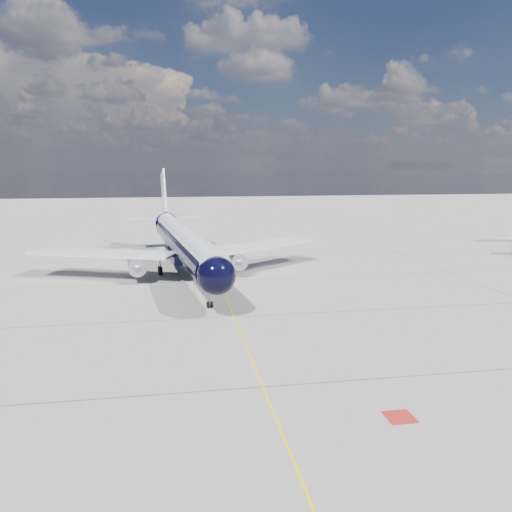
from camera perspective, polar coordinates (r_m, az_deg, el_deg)
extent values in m
plane|color=gray|center=(65.57, -4.67, -1.82)|extent=(320.00, 320.00, 0.00)
cube|color=yellow|center=(60.71, -4.26, -2.79)|extent=(0.16, 160.00, 0.01)
cube|color=maroon|center=(30.09, 16.10, -17.26)|extent=(1.60, 1.60, 0.01)
cylinder|color=black|center=(63.38, -8.16, 1.32)|extent=(8.05, 35.91, 3.57)
sphere|color=black|center=(45.17, -4.55, -2.23)|extent=(4.00, 4.00, 3.57)
cone|color=black|center=(85.05, -10.43, 3.91)|extent=(4.38, 6.98, 3.57)
cylinder|color=silver|center=(63.24, -8.18, 2.12)|extent=(7.50, 37.68, 2.79)
cube|color=black|center=(44.88, -4.51, -1.64)|extent=(2.38, 1.40, 0.52)
cube|color=silver|center=(64.23, -17.07, 0.32)|extent=(18.56, 10.80, 0.30)
cube|color=silver|center=(67.01, 0.05, 1.18)|extent=(17.47, 14.26, 0.30)
cube|color=black|center=(63.59, -8.13, 0.15)|extent=(5.10, 9.83, 0.94)
cylinder|color=#B6B6BE|center=(61.26, -13.51, -1.00)|extent=(2.64, 4.56, 2.11)
cylinder|color=#B6B6BE|center=(63.07, -2.36, -0.40)|extent=(2.64, 4.56, 2.11)
sphere|color=gray|center=(59.33, -13.39, -1.36)|extent=(1.16, 1.16, 1.03)
sphere|color=gray|center=(61.20, -1.90, -0.73)|extent=(1.16, 1.16, 1.03)
cube|color=silver|center=(61.32, -13.55, -0.32)|extent=(0.58, 3.01, 1.03)
cube|color=silver|center=(63.13, -2.41, 0.26)|extent=(0.58, 3.01, 1.03)
cube|color=silver|center=(84.19, -10.50, 7.12)|extent=(1.05, 5.96, 8.02)
cube|color=silver|center=(84.97, -10.44, 4.41)|extent=(12.51, 4.53, 0.21)
cylinder|color=gray|center=(48.95, -5.32, -4.60)|extent=(0.19, 0.19, 1.98)
cylinder|color=black|center=(49.14, -5.52, -5.57)|extent=(0.25, 0.67, 0.66)
cylinder|color=black|center=(49.21, -5.09, -5.54)|extent=(0.25, 0.67, 0.66)
cylinder|color=gray|center=(64.86, -10.92, -0.96)|extent=(0.27, 0.27, 1.79)
cylinder|color=gray|center=(65.71, -5.69, -0.68)|extent=(0.27, 0.27, 1.79)
cylinder|color=black|center=(64.50, -10.85, -1.71)|extent=(0.55, 1.08, 1.03)
cylinder|color=black|center=(65.51, -10.94, -1.53)|extent=(0.55, 1.08, 1.03)
cylinder|color=black|center=(65.36, -5.59, -1.41)|extent=(0.55, 1.08, 1.03)
cylinder|color=black|center=(66.35, -5.77, -1.24)|extent=(0.55, 1.08, 1.03)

